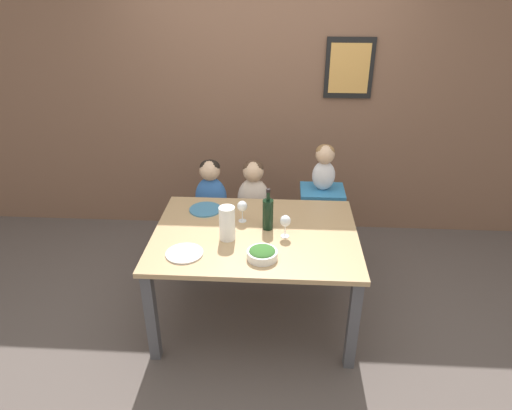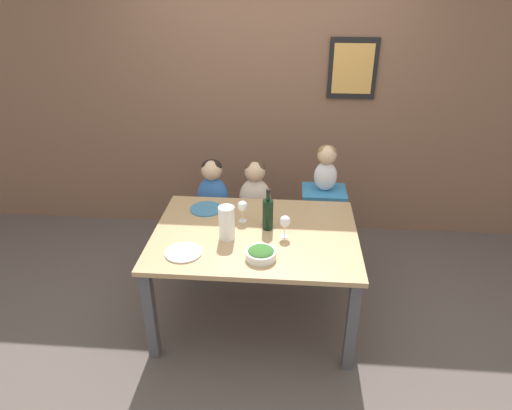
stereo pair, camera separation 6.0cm
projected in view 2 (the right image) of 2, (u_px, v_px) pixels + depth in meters
The scene contains 16 objects.
ground_plane at pixel (255, 314), 3.58m from camera, with size 14.00×14.00×0.00m, color #564C47.
wall_back at pixel (268, 97), 4.25m from camera, with size 10.00×0.09×2.70m.
dining_table at pixel (255, 244), 3.28m from camera, with size 1.45×1.07×0.74m.
chair_far_left at pixel (214, 222), 4.11m from camera, with size 0.44×0.37×0.46m.
chair_far_center at pixel (255, 224), 4.09m from camera, with size 0.44×0.37×0.46m.
chair_right_highchair at pixel (323, 207), 3.96m from camera, with size 0.37×0.31×0.74m.
person_child_left at pixel (212, 188), 3.96m from camera, with size 0.27×0.19×0.52m.
person_child_center at pixel (255, 189), 3.93m from camera, with size 0.27×0.19×0.52m.
person_baby_right at pixel (326, 165), 3.78m from camera, with size 0.19×0.17×0.40m.
wine_bottle at pixel (268, 214), 3.24m from camera, with size 0.08×0.08×0.31m.
paper_towel_roll at pixel (227, 223), 3.12m from camera, with size 0.11×0.11×0.24m.
wine_glass_near at pixel (285, 222), 3.14m from camera, with size 0.07×0.07×0.17m.
wine_glass_far at pixel (242, 207), 3.34m from camera, with size 0.07×0.07×0.17m.
salad_bowl_large at pixel (261, 254), 2.94m from camera, with size 0.20×0.20×0.07m.
dinner_plate_front_left at pixel (184, 252), 3.00m from camera, with size 0.25×0.25×0.01m.
dinner_plate_back_left at pixel (206, 209), 3.55m from camera, with size 0.25×0.25×0.01m.
Camera 2 is at (0.23, -2.78, 2.41)m, focal length 32.00 mm.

